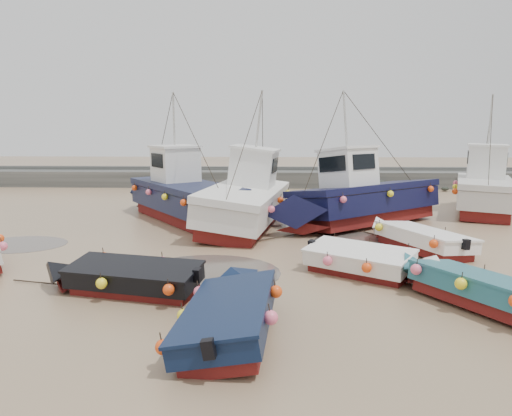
# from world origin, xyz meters

# --- Properties ---
(ground) EXTENTS (120.00, 120.00, 0.00)m
(ground) POSITION_xyz_m (0.00, 0.00, 0.00)
(ground) COLOR tan
(ground) RESTS_ON ground
(seawall) EXTENTS (60.00, 4.92, 1.50)m
(seawall) POSITION_xyz_m (0.05, 21.99, 0.63)
(seawall) COLOR #5E5E59
(seawall) RESTS_ON ground
(puddle_a) EXTENTS (4.74, 4.74, 0.01)m
(puddle_a) POSITION_xyz_m (-2.10, -0.88, 0.00)
(puddle_a) COLOR #524A42
(puddle_a) RESTS_ON ground
(puddle_b) EXTENTS (3.88, 3.88, 0.01)m
(puddle_b) POSITION_xyz_m (3.59, 3.64, 0.00)
(puddle_b) COLOR #524A42
(puddle_b) RESTS_ON ground
(puddle_c) EXTENTS (3.70, 3.70, 0.01)m
(puddle_c) POSITION_xyz_m (-9.98, 2.69, 0.00)
(puddle_c) COLOR #524A42
(puddle_c) RESTS_ON ground
(puddle_d) EXTENTS (5.95, 5.95, 0.01)m
(puddle_d) POSITION_xyz_m (1.53, 8.86, 0.00)
(puddle_d) COLOR #524A42
(puddle_d) RESTS_ON ground
(dinghy_1) EXTENTS (2.47, 6.49, 1.43)m
(dinghy_1) POSITION_xyz_m (-0.82, -5.36, 0.54)
(dinghy_1) COLOR maroon
(dinghy_1) RESTS_ON ground
(dinghy_2) EXTENTS (3.85, 5.44, 1.43)m
(dinghy_2) POSITION_xyz_m (5.15, -3.33, 0.55)
(dinghy_2) COLOR maroon
(dinghy_2) RESTS_ON ground
(dinghy_4) EXTENTS (5.91, 2.57, 1.43)m
(dinghy_4) POSITION_xyz_m (-4.15, -2.82, 0.55)
(dinghy_4) COLOR maroon
(dinghy_4) RESTS_ON ground
(dinghy_5) EXTENTS (4.94, 3.70, 1.43)m
(dinghy_5) POSITION_xyz_m (3.02, -1.05, 0.56)
(dinghy_5) COLOR maroon
(dinghy_5) RESTS_ON ground
(dinghy_6) EXTENTS (3.43, 5.88, 1.43)m
(dinghy_6) POSITION_xyz_m (5.36, 2.41, 0.54)
(dinghy_6) COLOR maroon
(dinghy_6) RESTS_ON ground
(cabin_boat_0) EXTENTS (7.46, 9.80, 6.22)m
(cabin_boat_0) POSITION_xyz_m (-4.71, 8.54, 1.31)
(cabin_boat_0) COLOR maroon
(cabin_boat_0) RESTS_ON ground
(cabin_boat_1) EXTENTS (4.31, 11.48, 6.22)m
(cabin_boat_1) POSITION_xyz_m (-1.32, 6.89, 1.30)
(cabin_boat_1) COLOR maroon
(cabin_boat_1) RESTS_ON ground
(cabin_boat_2) EXTENTS (9.40, 7.84, 6.22)m
(cabin_boat_2) POSITION_xyz_m (3.95, 7.03, 1.31)
(cabin_boat_2) COLOR maroon
(cabin_boat_2) RESTS_ON ground
(cabin_boat_3) EXTENTS (5.03, 9.30, 6.22)m
(cabin_boat_3) POSITION_xyz_m (11.22, 10.93, 1.37)
(cabin_boat_3) COLOR maroon
(cabin_boat_3) RESTS_ON ground
(person) EXTENTS (0.83, 0.80, 1.92)m
(person) POSITION_xyz_m (-1.90, 8.37, 0.00)
(person) COLOR #1B1E37
(person) RESTS_ON ground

